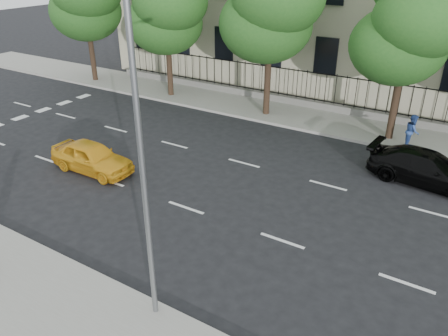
# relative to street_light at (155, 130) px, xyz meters

# --- Properties ---
(ground) EXTENTS (120.00, 120.00, 0.00)m
(ground) POSITION_rel_street_light_xyz_m (-2.50, 1.77, -5.15)
(ground) COLOR black
(ground) RESTS_ON ground
(near_sidewalk) EXTENTS (60.00, 4.00, 0.15)m
(near_sidewalk) POSITION_rel_street_light_xyz_m (-2.50, -2.23, -5.07)
(near_sidewalk) COLOR gray
(near_sidewalk) RESTS_ON ground
(far_sidewalk) EXTENTS (60.00, 4.00, 0.15)m
(far_sidewalk) POSITION_rel_street_light_xyz_m (-2.50, 15.77, -5.07)
(far_sidewalk) COLOR gray
(far_sidewalk) RESTS_ON ground
(lane_markings) EXTENTS (49.60, 4.62, 0.01)m
(lane_markings) POSITION_rel_street_light_xyz_m (-2.50, 6.52, -5.14)
(lane_markings) COLOR silver
(lane_markings) RESTS_ON ground
(crosswalk) EXTENTS (0.50, 12.10, 0.01)m
(crosswalk) POSITION_rel_street_light_xyz_m (-16.50, 6.37, -5.14)
(crosswalk) COLOR silver
(crosswalk) RESTS_ON ground
(iron_fence) EXTENTS (30.00, 0.50, 2.20)m
(iron_fence) POSITION_rel_street_light_xyz_m (-2.50, 17.47, -4.50)
(iron_fence) COLOR slate
(iron_fence) RESTS_ON far_sidewalk
(street_light) EXTENTS (0.25, 3.32, 8.05)m
(street_light) POSITION_rel_street_light_xyz_m (0.00, 0.00, 0.00)
(street_light) COLOR slate
(street_light) RESTS_ON near_sidewalk
(tree_b) EXTENTS (5.53, 5.12, 8.97)m
(tree_b) POSITION_rel_street_light_xyz_m (-11.46, 15.13, 0.69)
(tree_b) COLOR #382619
(tree_b) RESTS_ON far_sidewalk
(tree_d) EXTENTS (5.34, 4.94, 8.84)m
(tree_d) POSITION_rel_street_light_xyz_m (2.54, 15.13, 0.69)
(tree_d) COLOR #382619
(tree_d) RESTS_ON far_sidewalk
(yellow_taxi) EXTENTS (3.94, 1.63, 1.33)m
(yellow_taxi) POSITION_rel_street_light_xyz_m (-7.80, 4.63, -4.48)
(yellow_taxi) COLOR gold
(yellow_taxi) RESTS_ON ground
(black_sedan) EXTENTS (4.91, 2.36, 1.38)m
(black_sedan) POSITION_rel_street_light_xyz_m (4.86, 11.08, -4.46)
(black_sedan) COLOR black
(black_sedan) RESTS_ON ground
(pedestrian_far) EXTENTS (0.79, 0.92, 1.64)m
(pedestrian_far) POSITION_rel_street_light_xyz_m (3.62, 14.30, -4.18)
(pedestrian_far) COLOR #2C488E
(pedestrian_far) RESTS_ON far_sidewalk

